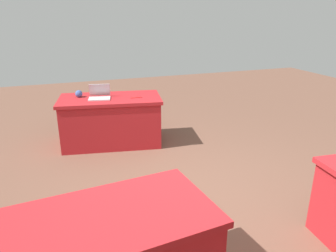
% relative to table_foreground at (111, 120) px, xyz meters
% --- Properties ---
extents(ground_plane, '(14.40, 14.40, 0.00)m').
position_rel_table_foreground_xyz_m(ground_plane, '(-0.44, 2.19, -0.38)').
color(ground_plane, brown).
extents(table_foreground, '(1.65, 1.05, 0.75)m').
position_rel_table_foreground_xyz_m(table_foreground, '(0.00, 0.00, 0.00)').
color(table_foreground, '#AD1E23').
rests_on(table_foreground, ground).
extents(laptop_silver, '(0.37, 0.35, 0.21)m').
position_rel_table_foreground_xyz_m(laptop_silver, '(0.15, 0.00, 0.41)').
color(laptop_silver, silver).
rests_on(laptop_silver, table_foreground).
extents(yarn_ball, '(0.11, 0.11, 0.11)m').
position_rel_table_foreground_xyz_m(yarn_ball, '(0.44, -0.17, 0.43)').
color(yarn_ball, '#3F5999').
rests_on(yarn_ball, table_foreground).
extents(scissors_red, '(0.18, 0.04, 0.01)m').
position_rel_table_foreground_xyz_m(scissors_red, '(-0.38, 0.15, 0.38)').
color(scissors_red, red).
rests_on(scissors_red, table_foreground).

